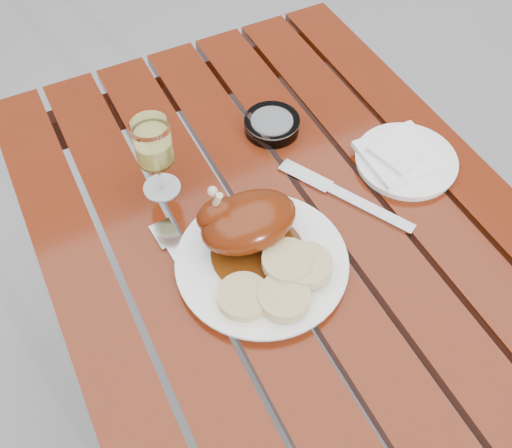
{
  "coord_description": "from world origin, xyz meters",
  "views": [
    {
      "loc": [
        -0.31,
        -0.44,
        1.53
      ],
      "look_at": [
        -0.06,
        0.06,
        0.78
      ],
      "focal_mm": 40.0,
      "sensor_mm": 36.0,
      "label": 1
    }
  ],
  "objects_px": {
    "dinner_plate": "(262,263)",
    "ashtray": "(272,125)",
    "table": "(292,344)",
    "side_plate": "(406,161)",
    "wine_glass": "(156,158)"
  },
  "relations": [
    {
      "from": "dinner_plate",
      "to": "ashtray",
      "type": "bearing_deg",
      "value": 59.14
    },
    {
      "from": "side_plate",
      "to": "dinner_plate",
      "type": "bearing_deg",
      "value": -166.96
    },
    {
      "from": "side_plate",
      "to": "ashtray",
      "type": "relative_size",
      "value": 1.75
    },
    {
      "from": "dinner_plate",
      "to": "ashtray",
      "type": "height_order",
      "value": "ashtray"
    },
    {
      "from": "dinner_plate",
      "to": "table",
      "type": "bearing_deg",
      "value": 0.9
    },
    {
      "from": "dinner_plate",
      "to": "side_plate",
      "type": "distance_m",
      "value": 0.35
    },
    {
      "from": "wine_glass",
      "to": "ashtray",
      "type": "relative_size",
      "value": 1.46
    },
    {
      "from": "dinner_plate",
      "to": "ashtray",
      "type": "xyz_separation_m",
      "value": [
        0.16,
        0.27,
        0.0
      ]
    },
    {
      "from": "ashtray",
      "to": "dinner_plate",
      "type": "bearing_deg",
      "value": -120.86
    },
    {
      "from": "dinner_plate",
      "to": "ashtray",
      "type": "distance_m",
      "value": 0.32
    },
    {
      "from": "table",
      "to": "wine_glass",
      "type": "height_order",
      "value": "wine_glass"
    },
    {
      "from": "dinner_plate",
      "to": "wine_glass",
      "type": "height_order",
      "value": "wine_glass"
    },
    {
      "from": "table",
      "to": "side_plate",
      "type": "bearing_deg",
      "value": 16.47
    },
    {
      "from": "wine_glass",
      "to": "side_plate",
      "type": "bearing_deg",
      "value": -19.28
    },
    {
      "from": "table",
      "to": "ashtray",
      "type": "height_order",
      "value": "ashtray"
    }
  ]
}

